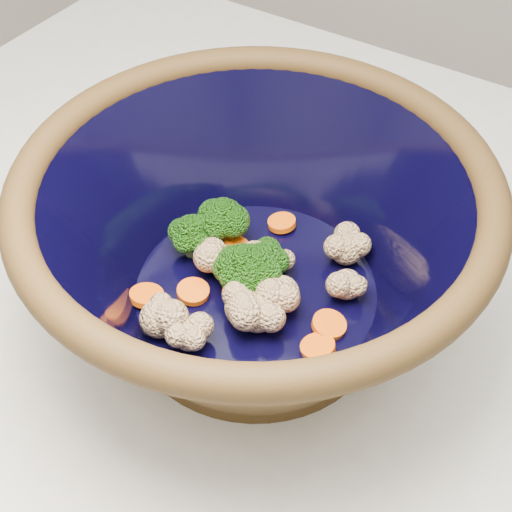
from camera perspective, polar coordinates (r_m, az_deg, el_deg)
The scene contains 2 objects.
mixing_bowl at distance 0.61m, azimuth 0.00°, elevation 1.09°, with size 0.46×0.46×0.17m.
vegetable_pile at distance 0.64m, azimuth -0.85°, elevation -1.18°, with size 0.19×0.20×0.05m.
Camera 1 is at (0.20, -0.27, 1.43)m, focal length 50.00 mm.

